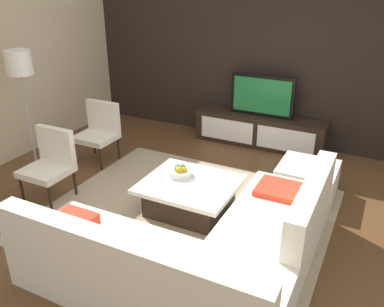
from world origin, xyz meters
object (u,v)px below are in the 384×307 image
Objects in this scene: accent_chair_near at (51,160)px; television at (262,96)px; floor_lamp at (20,70)px; coffee_table at (190,196)px; ottoman at (307,180)px; fruit_bowl at (180,172)px; media_console at (259,130)px; sectional_couch at (202,252)px; accent_chair_far at (99,128)px.

television is at bearing 46.15° from accent_chair_near.
floor_lamp is (-0.84, 0.49, 0.93)m from accent_chair_near.
ottoman reaches higher than coffee_table.
ottoman is (2.83, 1.45, -0.29)m from accent_chair_near.
floor_lamp reaches higher than fruit_bowl.
floor_lamp reaches higher than accent_chair_near.
sectional_couch is at bearing -81.02° from media_console.
accent_chair_near reaches higher than coffee_table.
coffee_table is at bearing 122.60° from sectional_couch.
floor_lamp is 1.92× the size of accent_chair_far.
floor_lamp is (-2.63, -2.24, 1.17)m from media_console.
sectional_couch is 2.05m from ottoman.
television is 0.61× the size of floor_lamp.
coffee_table is at bearing -92.49° from television.
television reaches higher than ottoman.
accent_chair_far is at bearing -174.13° from ottoman.
sectional_couch is 3.40× the size of ottoman.
media_console is at bearing 87.51° from coffee_table.
accent_chair_near is (-1.79, -2.73, 0.24)m from media_console.
fruit_bowl is (-0.79, 1.06, 0.15)m from sectional_couch.
coffee_table is 1.22× the size of accent_chair_far.
accent_chair_near is 0.52× the size of floor_lamp.
accent_chair_far is (-1.96, -1.59, 0.24)m from media_console.
accent_chair_near is (-1.79, -2.73, -0.34)m from television.
sectional_couch reaches higher than fruit_bowl.
floor_lamp is (-2.53, 0.06, 1.22)m from coffee_table.
sectional_couch is at bearing -53.20° from fruit_bowl.
coffee_table is 1.22× the size of accent_chair_near.
accent_chair_far is (-2.99, -0.31, 0.29)m from ottoman.
accent_chair_near is at bearing -30.19° from floor_lamp.
television reaches higher than sectional_couch.
fruit_bowl reaches higher than media_console.
media_console is at bearing 46.14° from accent_chair_near.
coffee_table is at bearing -11.71° from accent_chair_far.
coffee_table is 1.77m from accent_chair_near.
coffee_table is (-0.10, -2.30, -0.05)m from media_console.
ottoman is at bearing 41.79° from coffee_table.
media_console is 1.96× the size of coffee_table.
television reaches higher than accent_chair_far.
sectional_couch is (0.51, -3.26, 0.03)m from media_console.
ottoman is at bearing 16.53° from accent_chair_near.
floor_lamp reaches higher than accent_chair_far.
accent_chair_near reaches higher than sectional_couch.
television is at bearing 48.29° from accent_chair_far.
coffee_table is 0.64× the size of floor_lamp.
ottoman is (1.14, 1.02, -0.00)m from coffee_table.
floor_lamp is 1.32m from accent_chair_far.
accent_chair_far reaches higher than ottoman.
media_console is 0.88× the size of sectional_couch.
television is 2.38m from coffee_table.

